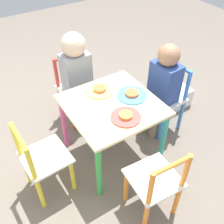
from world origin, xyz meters
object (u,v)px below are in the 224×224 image
kids_table (112,112)px  plate_left (126,116)px  chair_blue (166,99)px  child_front (162,84)px  chair_orange (156,184)px  plate_front (132,95)px  plate_right (100,90)px  chair_red (76,90)px  chair_yellow (42,161)px  child_right (77,72)px  storage_bin (169,93)px

kids_table → plate_left: 0.17m
chair_blue → child_front: child_front is taller
chair_orange → plate_front: bearing=-106.4°
chair_orange → kids_table: bearing=-90.0°
chair_blue → chair_orange: same height
plate_right → plate_front: 0.21m
plate_left → chair_red: bearing=2.0°
kids_table → chair_red: bearing=2.6°
chair_yellow → child_right: child_right is taller
plate_left → storage_bin: size_ratio=0.53×
chair_red → storage_bin: size_ratio=1.57×
plate_right → plate_left: 0.30m
child_right → child_front: 0.62m
chair_yellow → chair_blue: bearing=-89.6°
chair_orange → child_right: size_ratio=0.71×
storage_bin → child_front: bearing=124.4°
chair_orange → child_front: bearing=-127.8°
child_right → plate_right: bearing=-88.7°
child_front → plate_right: child_front is taller
plate_front → storage_bin: plate_front is taller
kids_table → plate_left: bearing=180.0°
chair_red → plate_right: bearing=-88.9°
plate_left → kids_table: bearing=-0.0°
kids_table → storage_bin: (0.25, -0.76, -0.31)m
chair_red → chair_yellow: 0.71m
chair_blue → chair_orange: bearing=-48.9°
child_front → chair_blue: bearing=90.0°
chair_red → plate_right: (-0.35, -0.02, 0.21)m
kids_table → chair_red: chair_red is taller
child_right → plate_left: 0.59m
plate_left → child_front: bearing=-67.6°
child_front → storage_bin: size_ratio=2.13×
chair_blue → plate_left: (-0.18, 0.50, 0.21)m
chair_blue → storage_bin: 0.38m
kids_table → storage_bin: 0.86m
child_front → storage_bin: (0.22, -0.32, -0.35)m
child_right → plate_left: child_right is taller
chair_red → plate_left: size_ratio=2.96×
child_right → storage_bin: child_right is taller
plate_left → storage_bin: 0.94m
chair_red → plate_left: chair_red is taller
kids_table → plate_front: bearing=-90.0°
kids_table → plate_right: plate_right is taller
kids_table → plate_right: 0.17m
chair_blue → storage_bin: (0.22, -0.26, -0.18)m
chair_orange → storage_bin: bearing=-132.6°
chair_yellow → child_right: size_ratio=0.71×
child_right → storage_bin: 0.89m
child_front → plate_left: 0.48m
child_front → storage_bin: 0.52m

